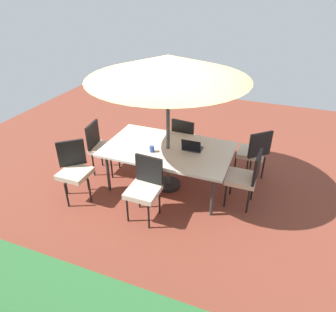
% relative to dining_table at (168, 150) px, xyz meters
% --- Properties ---
extents(ground_plane, '(10.00, 10.00, 0.02)m').
position_rel_dining_table_xyz_m(ground_plane, '(0.00, 0.00, -0.74)').
color(ground_plane, brown).
extents(dining_table, '(2.11, 1.27, 0.77)m').
position_rel_dining_table_xyz_m(dining_table, '(0.00, 0.00, 0.00)').
color(dining_table, silver).
rests_on(dining_table, ground_plane).
extents(patio_umbrella, '(2.45, 2.45, 2.28)m').
position_rel_dining_table_xyz_m(patio_umbrella, '(0.00, 0.00, 1.37)').
color(patio_umbrella, '#4C4C4C').
rests_on(patio_umbrella, ground_plane).
extents(chair_south, '(0.47, 0.48, 0.98)m').
position_rel_dining_table_xyz_m(chair_south, '(-0.04, -0.84, -0.17)').
color(chair_south, beige).
rests_on(chair_south, ground_plane).
extents(chair_north, '(0.46, 0.47, 0.98)m').
position_rel_dining_table_xyz_m(chair_north, '(0.04, 0.85, -0.17)').
color(chair_north, beige).
rests_on(chair_north, ground_plane).
extents(chair_west, '(0.47, 0.46, 0.98)m').
position_rel_dining_table_xyz_m(chair_west, '(-1.31, 0.04, -0.17)').
color(chair_west, beige).
rests_on(chair_west, ground_plane).
extents(chair_east, '(0.49, 0.48, 0.98)m').
position_rel_dining_table_xyz_m(chair_east, '(1.32, -0.02, -0.17)').
color(chair_east, beige).
rests_on(chair_east, ground_plane).
extents(chair_northeast, '(0.58, 0.59, 0.98)m').
position_rel_dining_table_xyz_m(chair_northeast, '(1.32, 0.81, -0.17)').
color(chair_northeast, beige).
rests_on(chair_northeast, ground_plane).
extents(chair_southwest, '(0.59, 0.59, 0.98)m').
position_rel_dining_table_xyz_m(chair_southwest, '(-1.32, -0.81, -0.17)').
color(chair_southwest, beige).
rests_on(chair_southwest, ground_plane).
extents(laptop, '(0.32, 0.25, 0.21)m').
position_rel_dining_table_xyz_m(laptop, '(-0.39, -0.08, 0.09)').
color(laptop, '#2D2D33').
rests_on(laptop, dining_table).
extents(cup, '(0.08, 0.08, 0.10)m').
position_rel_dining_table_xyz_m(cup, '(0.20, 0.21, 0.09)').
color(cup, '#334C99').
rests_on(cup, dining_table).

